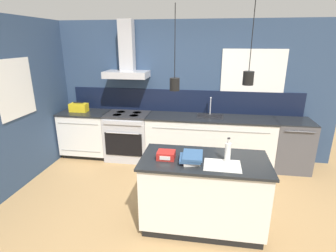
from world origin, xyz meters
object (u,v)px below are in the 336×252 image
oven_range (128,136)px  yellow_toolbox (79,108)px  dishwasher (291,145)px  red_supply_box (166,155)px  bottle_on_island (228,152)px  book_stack (191,158)px

oven_range → yellow_toolbox: size_ratio=2.68×
yellow_toolbox → dishwasher: bearing=-0.0°
oven_range → yellow_toolbox: bearing=179.7°
dishwasher → red_supply_box: (-1.97, -1.86, 0.50)m
bottle_on_island → yellow_toolbox: (-2.74, 1.84, -0.04)m
bottle_on_island → book_stack: size_ratio=0.93×
red_supply_box → book_stack: bearing=-7.5°
bottle_on_island → book_stack: bottle_on_island is taller
oven_range → red_supply_box: red_supply_box is taller
bottle_on_island → red_supply_box: 0.71m
oven_range → book_stack: bearing=-54.5°
dishwasher → yellow_toolbox: 4.04m
oven_range → bottle_on_island: size_ratio=3.10×
red_supply_box → yellow_toolbox: bearing=137.5°
dishwasher → red_supply_box: red_supply_box is taller
red_supply_box → yellow_toolbox: (-2.03, 1.86, 0.04)m
dishwasher → book_stack: 2.58m
oven_range → dishwasher: same height
dishwasher → yellow_toolbox: size_ratio=2.68×
dishwasher → book_stack: (-1.67, -1.90, 0.50)m
dishwasher → book_stack: book_stack is taller
book_stack → red_supply_box: 0.30m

